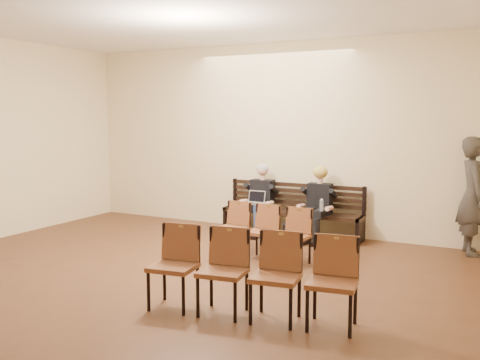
% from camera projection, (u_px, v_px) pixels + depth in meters
% --- Properties ---
extents(ground, '(10.00, 10.00, 0.00)m').
position_uv_depth(ground, '(87.00, 316.00, 5.82)').
color(ground, '#55311D').
rests_on(ground, ground).
extents(room_walls, '(8.02, 10.01, 3.51)m').
position_uv_depth(room_walls, '(127.00, 83.00, 6.20)').
color(room_walls, beige).
rests_on(room_walls, ground).
extents(bench, '(2.60, 0.90, 0.45)m').
position_uv_depth(bench, '(291.00, 223.00, 9.65)').
color(bench, black).
rests_on(bench, ground).
extents(seated_man, '(0.51, 0.71, 1.23)m').
position_uv_depth(seated_man, '(260.00, 201.00, 9.76)').
color(seated_man, black).
rests_on(seated_man, ground).
extents(seated_woman, '(0.51, 0.70, 1.18)m').
position_uv_depth(seated_woman, '(318.00, 207.00, 9.26)').
color(seated_woman, black).
rests_on(seated_woman, ground).
extents(laptop, '(0.36, 0.31, 0.24)m').
position_uv_depth(laptop, '(254.00, 205.00, 9.61)').
color(laptop, silver).
rests_on(laptop, bench).
extents(water_bottle, '(0.07, 0.07, 0.21)m').
position_uv_depth(water_bottle, '(321.00, 212.00, 8.93)').
color(water_bottle, silver).
rests_on(water_bottle, bench).
extents(bag, '(0.46, 0.38, 0.29)m').
position_uv_depth(bag, '(294.00, 231.00, 9.36)').
color(bag, black).
rests_on(bag, ground).
extents(passerby, '(0.72, 0.89, 2.12)m').
position_uv_depth(passerby, '(473.00, 187.00, 8.28)').
color(passerby, '#37322D').
rests_on(passerby, ground).
extents(chair_row_front, '(1.52, 0.58, 0.83)m').
position_uv_depth(chair_row_front, '(262.00, 232.00, 8.04)').
color(chair_row_front, brown).
rests_on(chair_row_front, ground).
extents(chair_row_back, '(2.33, 0.83, 0.94)m').
position_uv_depth(chair_row_back, '(249.00, 275.00, 5.72)').
color(chair_row_back, brown).
rests_on(chair_row_back, ground).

